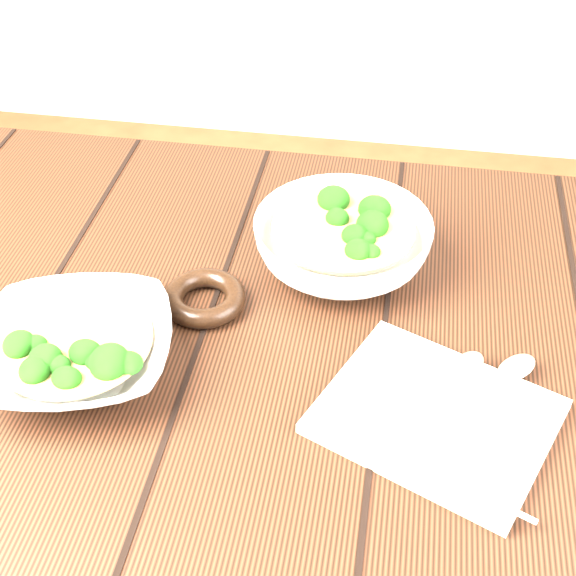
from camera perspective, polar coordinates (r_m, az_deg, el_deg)
The scene contains 7 objects.
table at distance 0.98m, azimuth -4.43°, elevation -8.38°, with size 1.20×0.80×0.75m.
soup_bowl_front at distance 0.87m, azimuth -14.83°, elevation -4.26°, with size 0.24×0.24×0.06m.
soup_bowl_back at distance 0.97m, azimuth 3.88°, elevation 3.25°, with size 0.26×0.26×0.08m.
trivet at distance 0.93m, azimuth -5.97°, elevation -0.70°, with size 0.10×0.10×0.02m, color black.
napkin at distance 0.82m, azimuth 10.47°, elevation -8.95°, with size 0.22×0.18×0.01m, color beige.
spoon_left at distance 0.84m, azimuth 11.31°, elevation -6.76°, with size 0.11×0.16×0.01m.
spoon_right at distance 0.85m, azimuth 14.46°, elevation -6.56°, with size 0.13×0.15×0.01m.
Camera 1 is at (0.18, -0.62, 1.37)m, focal length 50.00 mm.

